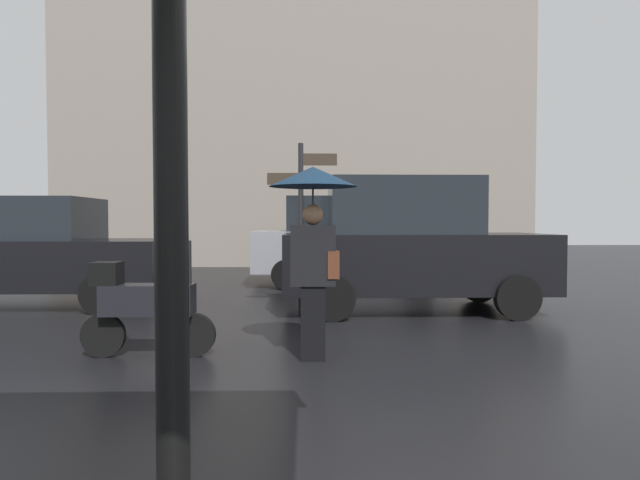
# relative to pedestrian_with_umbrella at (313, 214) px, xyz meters

# --- Properties ---
(pedestrian_with_umbrella) EXTENTS (0.91, 0.91, 2.00)m
(pedestrian_with_umbrella) POSITION_rel_pedestrian_with_umbrella_xyz_m (0.00, 0.00, 0.00)
(pedestrian_with_umbrella) COLOR black
(pedestrian_with_umbrella) RESTS_ON ground
(parked_scooter) EXTENTS (1.41, 0.32, 1.23)m
(parked_scooter) POSITION_rel_pedestrian_with_umbrella_xyz_m (-1.79, 0.18, -0.95)
(parked_scooter) COLOR black
(parked_scooter) RESTS_ON ground
(parked_car_left) EXTENTS (4.14, 1.94, 2.12)m
(parked_car_left) POSITION_rel_pedestrian_with_umbrella_xyz_m (1.58, 3.04, -0.45)
(parked_car_left) COLOR black
(parked_car_left) RESTS_ON ground
(parked_car_right) EXTENTS (4.35, 1.93, 1.99)m
(parked_car_right) POSITION_rel_pedestrian_with_umbrella_xyz_m (0.85, 6.64, -0.51)
(parked_car_right) COLOR gray
(parked_car_right) RESTS_ON ground
(parked_car_distant) EXTENTS (4.59, 1.87, 1.84)m
(parked_car_distant) POSITION_rel_pedestrian_with_umbrella_xyz_m (-4.81, 3.66, -0.58)
(parked_car_distant) COLOR black
(parked_car_distant) RESTS_ON ground
(street_signpost) EXTENTS (1.08, 0.08, 2.65)m
(street_signpost) POSITION_rel_pedestrian_with_umbrella_xyz_m (-0.15, 2.81, 0.11)
(street_signpost) COLOR black
(street_signpost) RESTS_ON ground
(building_block) EXTENTS (15.35, 3.13, 16.07)m
(building_block) POSITION_rel_pedestrian_with_umbrella_xyz_m (-0.44, 12.98, 6.53)
(building_block) COLOR gray
(building_block) RESTS_ON ground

